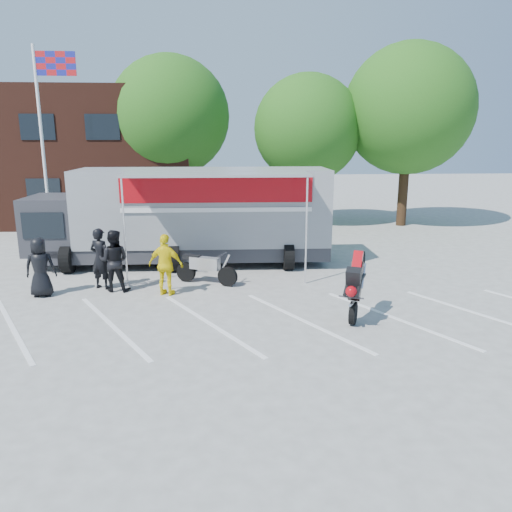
{
  "coord_description": "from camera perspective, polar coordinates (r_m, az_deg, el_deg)",
  "views": [
    {
      "loc": [
        0.54,
        -10.85,
        4.59
      ],
      "look_at": [
        1.51,
        2.75,
        1.3
      ],
      "focal_mm": 35.0,
      "sensor_mm": 36.0,
      "label": 1
    }
  ],
  "objects": [
    {
      "name": "spectator_hivis",
      "position": [
        14.83,
        -10.26,
        -1.01
      ],
      "size": [
        1.16,
        0.76,
        1.83
      ],
      "primitive_type": "imported",
      "rotation": [
        0.0,
        0.0,
        2.82
      ],
      "color": "yellow",
      "rests_on": "ground"
    },
    {
      "name": "stunt_bike_rider",
      "position": [
        13.39,
        11.42,
        -6.76
      ],
      "size": [
        1.38,
        1.82,
        1.94
      ],
      "primitive_type": null,
      "rotation": [
        0.0,
        0.0,
        -0.42
      ],
      "color": "black",
      "rests_on": "ground"
    },
    {
      "name": "transporter_truck",
      "position": [
        18.56,
        -7.35,
        -0.86
      ],
      "size": [
        10.94,
        5.41,
        3.45
      ],
      "primitive_type": null,
      "rotation": [
        0.0,
        0.0,
        -0.02
      ],
      "color": "gray",
      "rests_on": "ground"
    },
    {
      "name": "tree_mid",
      "position": [
        26.23,
        5.91,
        14.27
      ],
      "size": [
        5.44,
        5.44,
        7.68
      ],
      "color": "#382314",
      "rests_on": "ground"
    },
    {
      "name": "tree_right",
      "position": [
        27.09,
        17.04,
        15.72
      ],
      "size": [
        6.46,
        6.46,
        9.12
      ],
      "color": "#382314",
      "rests_on": "ground"
    },
    {
      "name": "spectator_leather_c",
      "position": [
        15.57,
        -15.93,
        -0.52
      ],
      "size": [
        0.98,
        0.8,
        1.88
      ],
      "primitive_type": "imported",
      "rotation": [
        0.0,
        0.0,
        3.04
      ],
      "color": "black",
      "rests_on": "ground"
    },
    {
      "name": "office_building",
      "position": [
        30.74,
        -24.54,
        10.34
      ],
      "size": [
        18.0,
        8.0,
        7.0
      ],
      "primitive_type": "cube",
      "color": "#472116",
      "rests_on": "ground"
    },
    {
      "name": "parked_motorcycle",
      "position": [
        16.0,
        -5.65,
        -3.17
      ],
      "size": [
        2.23,
        1.54,
        1.12
      ],
      "primitive_type": null,
      "rotation": [
        0.0,
        0.0,
        1.14
      ],
      "color": "#B4B4B9",
      "rests_on": "ground"
    },
    {
      "name": "spectator_leather_a",
      "position": [
        15.79,
        -23.44,
        -1.17
      ],
      "size": [
        0.9,
        0.63,
        1.75
      ],
      "primitive_type": "imported",
      "rotation": [
        0.0,
        0.0,
        3.23
      ],
      "color": "black",
      "rests_on": "ground"
    },
    {
      "name": "ground",
      "position": [
        11.79,
        -6.46,
        -9.42
      ],
      "size": [
        100.0,
        100.0,
        0.0
      ],
      "primitive_type": "plane",
      "color": "#AAABA5",
      "rests_on": "ground"
    },
    {
      "name": "tree_left",
      "position": [
        26.99,
        -9.82,
        15.45
      ],
      "size": [
        6.12,
        6.12,
        8.64
      ],
      "color": "#382314",
      "rests_on": "ground"
    },
    {
      "name": "flagpole",
      "position": [
        21.93,
        -22.77,
        13.76
      ],
      "size": [
        1.61,
        0.12,
        8.0
      ],
      "color": "white",
      "rests_on": "ground"
    },
    {
      "name": "parking_bay_lines",
      "position": [
        12.72,
        -6.28,
        -7.64
      ],
      "size": [
        18.09,
        13.33,
        0.01
      ],
      "primitive_type": "cube",
      "rotation": [
        0.0,
        0.0,
        0.52
      ],
      "color": "white",
      "rests_on": "ground"
    },
    {
      "name": "spectator_leather_b",
      "position": [
        15.93,
        -17.35,
        -0.28
      ],
      "size": [
        0.81,
        0.69,
        1.89
      ],
      "primitive_type": "imported",
      "rotation": [
        0.0,
        0.0,
        2.72
      ],
      "color": "black",
      "rests_on": "ground"
    }
  ]
}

